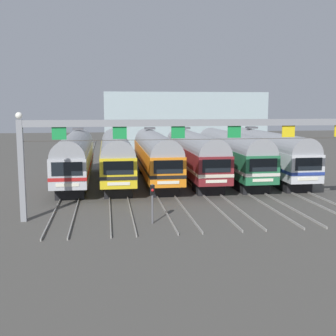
% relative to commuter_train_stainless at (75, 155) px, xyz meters
% --- Properties ---
extents(ground_plane, '(160.00, 160.00, 0.00)m').
position_rel_commuter_train_stainless_xyz_m(ground_plane, '(9.55, 0.00, -2.69)').
color(ground_plane, '#4C4944').
extents(track_bed, '(20.60, 70.00, 0.15)m').
position_rel_commuter_train_stainless_xyz_m(track_bed, '(9.55, 17.00, -2.61)').
color(track_bed, gray).
rests_on(track_bed, ground).
extents(commuter_train_stainless, '(2.88, 18.06, 5.05)m').
position_rel_commuter_train_stainless_xyz_m(commuter_train_stainless, '(0.00, 0.00, 0.00)').
color(commuter_train_stainless, '#B2B5BA').
rests_on(commuter_train_stainless, ground).
extents(commuter_train_yellow, '(2.88, 18.06, 4.77)m').
position_rel_commuter_train_stainless_xyz_m(commuter_train_yellow, '(3.82, -0.00, -0.00)').
color(commuter_train_yellow, gold).
rests_on(commuter_train_yellow, ground).
extents(commuter_train_orange, '(2.88, 18.06, 5.05)m').
position_rel_commuter_train_stainless_xyz_m(commuter_train_orange, '(7.64, 0.00, 0.00)').
color(commuter_train_orange, orange).
rests_on(commuter_train_orange, ground).
extents(commuter_train_maroon, '(2.88, 18.06, 5.05)m').
position_rel_commuter_train_stainless_xyz_m(commuter_train_maroon, '(11.46, 0.00, 0.00)').
color(commuter_train_maroon, maroon).
rests_on(commuter_train_maroon, ground).
extents(commuter_train_green, '(2.88, 18.06, 4.77)m').
position_rel_commuter_train_stainless_xyz_m(commuter_train_green, '(15.28, -0.00, -0.00)').
color(commuter_train_green, '#236B42').
rests_on(commuter_train_green, ground).
extents(commuter_train_silver, '(2.88, 18.06, 5.05)m').
position_rel_commuter_train_stainless_xyz_m(commuter_train_silver, '(19.10, 0.00, 0.00)').
color(commuter_train_silver, silver).
rests_on(commuter_train_silver, ground).
extents(catenary_gantry, '(24.34, 0.44, 6.97)m').
position_rel_commuter_train_stainless_xyz_m(catenary_gantry, '(9.55, -13.50, 2.63)').
color(catenary_gantry, gray).
rests_on(catenary_gantry, ground).
extents(yard_signal_mast, '(0.28, 0.35, 2.52)m').
position_rel_commuter_train_stainless_xyz_m(yard_signal_mast, '(5.73, -15.25, -0.92)').
color(yard_signal_mast, '#59595E').
rests_on(yard_signal_mast, ground).
extents(maintenance_building, '(28.23, 10.00, 9.68)m').
position_rel_commuter_train_stainless_xyz_m(maintenance_building, '(16.77, 35.69, 2.15)').
color(maintenance_building, '#9EB2B7').
rests_on(maintenance_building, ground).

